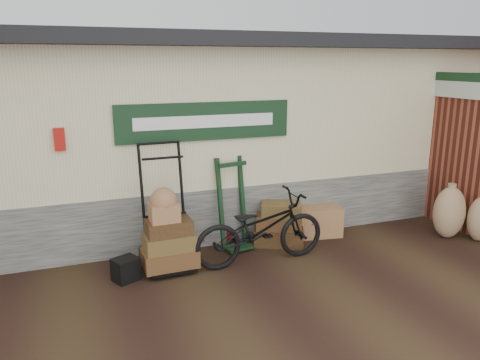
% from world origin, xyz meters
% --- Properties ---
extents(ground, '(80.00, 80.00, 0.00)m').
position_xyz_m(ground, '(0.00, 0.00, 0.00)').
color(ground, black).
rests_on(ground, ground).
extents(station_building, '(14.40, 4.10, 3.20)m').
position_xyz_m(station_building, '(-0.01, 2.74, 1.61)').
color(station_building, '#4C4C47').
rests_on(station_building, ground).
extents(brick_outbuilding, '(1.71, 4.51, 2.62)m').
position_xyz_m(brick_outbuilding, '(4.70, 1.19, 1.30)').
color(brick_outbuilding, maroon).
rests_on(brick_outbuilding, ground).
extents(porter_trolley, '(0.90, 0.69, 1.77)m').
position_xyz_m(porter_trolley, '(-1.04, 0.50, 0.88)').
color(porter_trolley, black).
rests_on(porter_trolley, ground).
extents(green_barrow, '(0.58, 0.52, 1.40)m').
position_xyz_m(green_barrow, '(0.07, 0.83, 0.70)').
color(green_barrow, black).
rests_on(green_barrow, ground).
extents(suitcase_stack, '(0.89, 0.75, 0.67)m').
position_xyz_m(suitcase_stack, '(0.79, 0.71, 0.34)').
color(suitcase_stack, '#311F0F').
rests_on(suitcase_stack, ground).
extents(wicker_hamper, '(0.82, 0.60, 0.49)m').
position_xyz_m(wicker_hamper, '(1.54, 0.85, 0.24)').
color(wicker_hamper, brown).
rests_on(wicker_hamper, ground).
extents(black_trunk, '(0.39, 0.37, 0.31)m').
position_xyz_m(black_trunk, '(-1.63, 0.23, 0.15)').
color(black_trunk, black).
rests_on(black_trunk, ground).
extents(bicycle, '(0.74, 1.96, 1.13)m').
position_xyz_m(bicycle, '(0.24, 0.15, 0.57)').
color(bicycle, black).
rests_on(bicycle, ground).
extents(burlap_sack_left, '(0.56, 0.47, 0.85)m').
position_xyz_m(burlap_sack_left, '(3.48, -0.01, 0.43)').
color(burlap_sack_left, '#8D6B4C').
rests_on(burlap_sack_left, ground).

